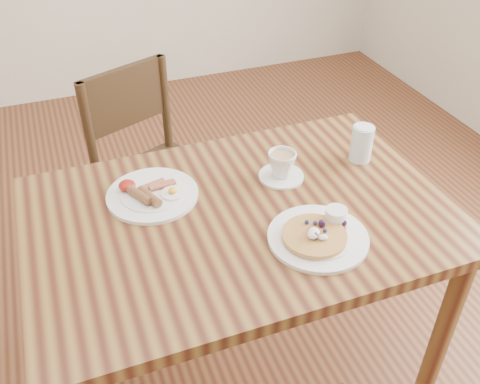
{
  "coord_description": "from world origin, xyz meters",
  "views": [
    {
      "loc": [
        -0.42,
        -1.11,
        1.71
      ],
      "look_at": [
        0.0,
        0.0,
        0.82
      ],
      "focal_mm": 40.0,
      "sensor_mm": 36.0,
      "label": 1
    }
  ],
  "objects_px": {
    "dining_table": "(240,238)",
    "teacup_saucer": "(282,166)",
    "chair_far": "(152,168)",
    "breakfast_plate": "(151,194)",
    "water_glass": "(362,143)",
    "pancake_plate": "(319,234)"
  },
  "relations": [
    {
      "from": "dining_table",
      "to": "teacup_saucer",
      "type": "relative_size",
      "value": 8.57
    },
    {
      "from": "breakfast_plate",
      "to": "teacup_saucer",
      "type": "bearing_deg",
      "value": -6.14
    },
    {
      "from": "pancake_plate",
      "to": "teacup_saucer",
      "type": "distance_m",
      "value": 0.3
    },
    {
      "from": "chair_far",
      "to": "pancake_plate",
      "type": "bearing_deg",
      "value": 84.71
    },
    {
      "from": "chair_far",
      "to": "water_glass",
      "type": "bearing_deg",
      "value": 112.66
    },
    {
      "from": "teacup_saucer",
      "to": "pancake_plate",
      "type": "bearing_deg",
      "value": -94.52
    },
    {
      "from": "pancake_plate",
      "to": "water_glass",
      "type": "xyz_separation_m",
      "value": [
        0.3,
        0.3,
        0.05
      ]
    },
    {
      "from": "breakfast_plate",
      "to": "dining_table",
      "type": "bearing_deg",
      "value": -35.61
    },
    {
      "from": "chair_far",
      "to": "water_glass",
      "type": "xyz_separation_m",
      "value": [
        0.58,
        -0.57,
        0.32
      ]
    },
    {
      "from": "dining_table",
      "to": "water_glass",
      "type": "height_order",
      "value": "water_glass"
    },
    {
      "from": "breakfast_plate",
      "to": "teacup_saucer",
      "type": "xyz_separation_m",
      "value": [
        0.4,
        -0.04,
        0.03
      ]
    },
    {
      "from": "chair_far",
      "to": "teacup_saucer",
      "type": "distance_m",
      "value": 0.71
    },
    {
      "from": "teacup_saucer",
      "to": "water_glass",
      "type": "distance_m",
      "value": 0.28
    },
    {
      "from": "chair_far",
      "to": "breakfast_plate",
      "type": "xyz_separation_m",
      "value": [
        -0.1,
        -0.53,
        0.27
      ]
    },
    {
      "from": "dining_table",
      "to": "breakfast_plate",
      "type": "distance_m",
      "value": 0.29
    },
    {
      "from": "teacup_saucer",
      "to": "chair_far",
      "type": "bearing_deg",
      "value": 117.76
    },
    {
      "from": "chair_far",
      "to": "breakfast_plate",
      "type": "distance_m",
      "value": 0.6
    },
    {
      "from": "pancake_plate",
      "to": "breakfast_plate",
      "type": "bearing_deg",
      "value": 138.0
    },
    {
      "from": "dining_table",
      "to": "teacup_saucer",
      "type": "distance_m",
      "value": 0.25
    },
    {
      "from": "pancake_plate",
      "to": "water_glass",
      "type": "height_order",
      "value": "water_glass"
    },
    {
      "from": "breakfast_plate",
      "to": "teacup_saucer",
      "type": "relative_size",
      "value": 1.93
    },
    {
      "from": "chair_far",
      "to": "water_glass",
      "type": "height_order",
      "value": "chair_far"
    }
  ]
}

